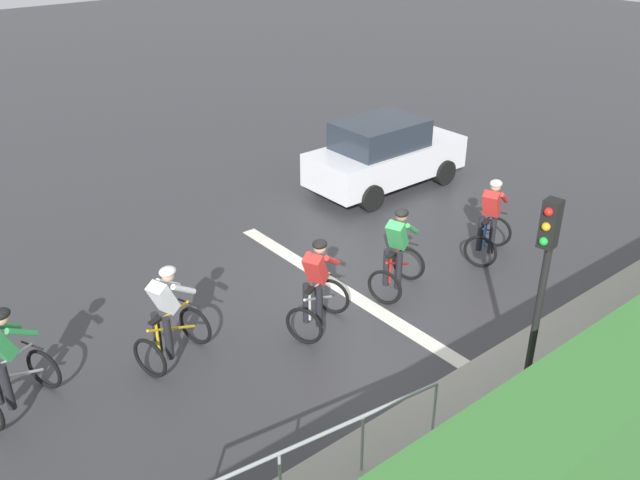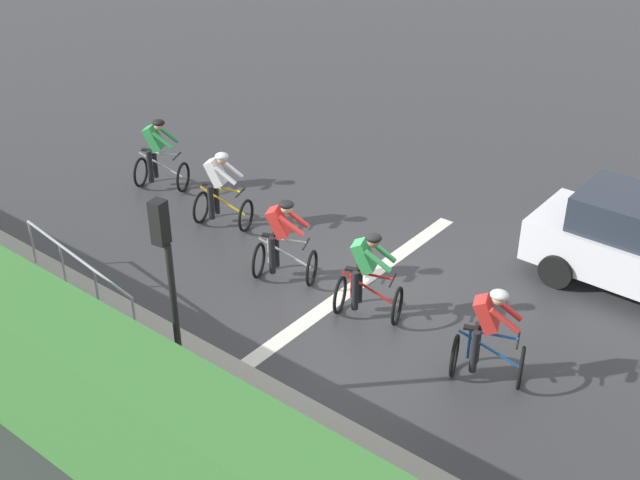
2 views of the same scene
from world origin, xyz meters
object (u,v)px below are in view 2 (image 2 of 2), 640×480
object	(u,v)px
cyclist_mid	(282,243)
pedestrian_railing_kerbside	(78,267)
cyclist_trailing	(488,337)
cyclist_fourth	(367,278)
cyclist_lead	(158,156)
cyclist_second	(220,191)
traffic_light_near_crossing	(167,274)

from	to	relation	value
cyclist_mid	pedestrian_railing_kerbside	bearing A→B (deg)	142.13
pedestrian_railing_kerbside	cyclist_trailing	bearing A→B (deg)	-67.79
cyclist_fourth	cyclist_mid	bearing A→B (deg)	90.41
pedestrian_railing_kerbside	cyclist_mid	bearing A→B (deg)	-37.87
cyclist_fourth	cyclist_trailing	world-z (taller)	same
cyclist_lead	cyclist_trailing	distance (m)	9.00
cyclist_second	cyclist_mid	xyz separation A→B (m)	(-0.76, -2.33, 0.00)
cyclist_lead	traffic_light_near_crossing	world-z (taller)	traffic_light_near_crossing
cyclist_lead	cyclist_mid	distance (m)	4.76
traffic_light_near_crossing	cyclist_fourth	bearing A→B (deg)	-15.17
cyclist_mid	traffic_light_near_crossing	bearing A→B (deg)	-164.73
cyclist_fourth	cyclist_second	bearing A→B (deg)	79.93
cyclist_trailing	traffic_light_near_crossing	bearing A→B (deg)	134.28
cyclist_lead	cyclist_fourth	bearing A→B (deg)	-99.80
cyclist_lead	traffic_light_near_crossing	bearing A→B (deg)	-129.47
cyclist_second	cyclist_trailing	distance (m)	6.68
cyclist_fourth	pedestrian_railing_kerbside	distance (m)	4.97
cyclist_lead	cyclist_second	world-z (taller)	same
cyclist_mid	traffic_light_near_crossing	world-z (taller)	traffic_light_near_crossing
cyclist_mid	pedestrian_railing_kerbside	xyz separation A→B (m)	(-2.83, 2.20, -0.01)
traffic_light_near_crossing	pedestrian_railing_kerbside	size ratio (longest dim) A/B	0.96
pedestrian_railing_kerbside	traffic_light_near_crossing	bearing A→B (deg)	-100.98
traffic_light_near_crossing	cyclist_second	bearing A→B (deg)	37.89
cyclist_trailing	pedestrian_railing_kerbside	distance (m)	7.00
cyclist_trailing	cyclist_mid	bearing A→B (deg)	87.53
cyclist_second	traffic_light_near_crossing	size ratio (longest dim) A/B	0.50
cyclist_lead	traffic_light_near_crossing	size ratio (longest dim) A/B	0.50
cyclist_second	traffic_light_near_crossing	bearing A→B (deg)	-142.11
cyclist_mid	cyclist_fourth	xyz separation A→B (m)	(0.01, -1.88, 0.00)
cyclist_mid	traffic_light_near_crossing	distance (m)	3.84
cyclist_second	cyclist_trailing	world-z (taller)	same
cyclist_mid	cyclist_fourth	bearing A→B (deg)	-89.59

